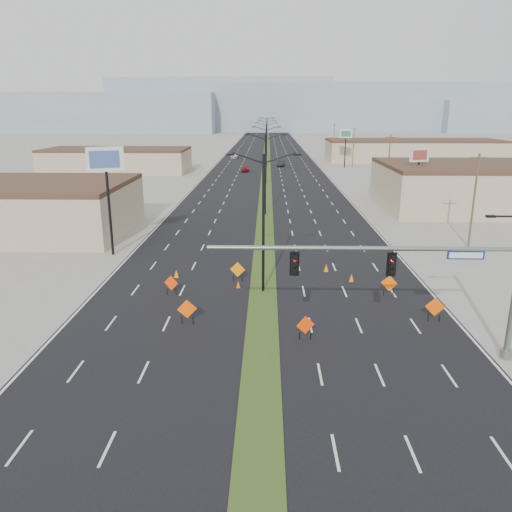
{
  "coord_description": "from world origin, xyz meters",
  "views": [
    {
      "loc": [
        0.27,
        -22.6,
        12.9
      ],
      "look_at": [
        -0.49,
        10.35,
        3.2
      ],
      "focal_mm": 35.0,
      "sensor_mm": 36.0,
      "label": 1
    }
  ],
  "objects_px": {
    "car_mid": "(281,163)",
    "pole_sign_west": "(106,167)",
    "pole_sign_east_near": "(419,160)",
    "construction_sign_3": "(305,326)",
    "streetlight_2": "(266,153)",
    "streetlight_5": "(267,132)",
    "construction_sign_2": "(238,270)",
    "pole_sign_east_far": "(346,137)",
    "streetlight_3": "(267,143)",
    "car_far": "(234,156)",
    "streetlight_1": "(265,172)",
    "cone_0": "(238,284)",
    "streetlight_6": "(267,129)",
    "car_left": "(245,169)",
    "signal_mast": "(427,273)",
    "streetlight_0": "(263,219)",
    "construction_sign_1": "(187,310)",
    "streetlight_4": "(267,137)",
    "construction_sign_4": "(435,308)",
    "cone_2": "(351,278)",
    "cone_3": "(176,274)",
    "construction_sign_5": "(389,284)",
    "cone_1": "(326,268)",
    "construction_sign_0": "(171,284)"
  },
  "relations": [
    {
      "from": "construction_sign_2",
      "to": "pole_sign_east_far",
      "type": "distance_m",
      "value": 82.78
    },
    {
      "from": "car_left",
      "to": "construction_sign_1",
      "type": "height_order",
      "value": "construction_sign_1"
    },
    {
      "from": "car_mid",
      "to": "pole_sign_west",
      "type": "height_order",
      "value": "pole_sign_west"
    },
    {
      "from": "streetlight_6",
      "to": "car_left",
      "type": "relative_size",
      "value": 2.59
    },
    {
      "from": "signal_mast",
      "to": "streetlight_0",
      "type": "xyz_separation_m",
      "value": [
        -8.56,
        10.0,
        0.63
      ]
    },
    {
      "from": "pole_sign_east_near",
      "to": "construction_sign_3",
      "type": "bearing_deg",
      "value": -133.64
    },
    {
      "from": "streetlight_3",
      "to": "car_left",
      "type": "height_order",
      "value": "streetlight_3"
    },
    {
      "from": "streetlight_6",
      "to": "construction_sign_1",
      "type": "relative_size",
      "value": 6.22
    },
    {
      "from": "streetlight_4",
      "to": "construction_sign_4",
      "type": "bearing_deg",
      "value": -84.72
    },
    {
      "from": "car_mid",
      "to": "cone_3",
      "type": "distance_m",
      "value": 82.24
    },
    {
      "from": "signal_mast",
      "to": "construction_sign_2",
      "type": "bearing_deg",
      "value": 131.05
    },
    {
      "from": "streetlight_2",
      "to": "pole_sign_west",
      "type": "relative_size",
      "value": 1.02
    },
    {
      "from": "construction_sign_1",
      "to": "pole_sign_east_far",
      "type": "height_order",
      "value": "pole_sign_east_far"
    },
    {
      "from": "car_left",
      "to": "car_mid",
      "type": "height_order",
      "value": "car_mid"
    },
    {
      "from": "car_left",
      "to": "streetlight_3",
      "type": "bearing_deg",
      "value": 66.48
    },
    {
      "from": "car_mid",
      "to": "construction_sign_1",
      "type": "xyz_separation_m",
      "value": [
        -8.15,
        -90.53,
        0.26
      ]
    },
    {
      "from": "streetlight_3",
      "to": "construction_sign_2",
      "type": "xyz_separation_m",
      "value": [
        -2.0,
        -81.88,
        -4.49
      ]
    },
    {
      "from": "streetlight_5",
      "to": "construction_sign_5",
      "type": "bearing_deg",
      "value": -86.32
    },
    {
      "from": "signal_mast",
      "to": "construction_sign_0",
      "type": "bearing_deg",
      "value": 149.03
    },
    {
      "from": "signal_mast",
      "to": "construction_sign_5",
      "type": "height_order",
      "value": "signal_mast"
    },
    {
      "from": "streetlight_5",
      "to": "construction_sign_0",
      "type": "relative_size",
      "value": 6.87
    },
    {
      "from": "streetlight_2",
      "to": "streetlight_5",
      "type": "relative_size",
      "value": 1.0
    },
    {
      "from": "pole_sign_west",
      "to": "pole_sign_east_near",
      "type": "relative_size",
      "value": 1.2
    },
    {
      "from": "construction_sign_4",
      "to": "construction_sign_5",
      "type": "xyz_separation_m",
      "value": [
        -1.8,
        4.55,
        -0.06
      ]
    },
    {
      "from": "pole_sign_east_near",
      "to": "streetlight_5",
      "type": "bearing_deg",
      "value": 80.6
    },
    {
      "from": "construction_sign_3",
      "to": "pole_sign_east_far",
      "type": "height_order",
      "value": "pole_sign_east_far"
    },
    {
      "from": "signal_mast",
      "to": "pole_sign_east_near",
      "type": "height_order",
      "value": "pole_sign_east_near"
    },
    {
      "from": "streetlight_5",
      "to": "car_left",
      "type": "bearing_deg",
      "value": -93.95
    },
    {
      "from": "streetlight_2",
      "to": "streetlight_4",
      "type": "distance_m",
      "value": 56.0
    },
    {
      "from": "streetlight_6",
      "to": "car_far",
      "type": "xyz_separation_m",
      "value": [
        -8.83,
        -63.86,
        -4.76
      ]
    },
    {
      "from": "streetlight_0",
      "to": "cone_0",
      "type": "distance_m",
      "value": 5.52
    },
    {
      "from": "streetlight_4",
      "to": "signal_mast",
      "type": "bearing_deg",
      "value": -85.99
    },
    {
      "from": "car_mid",
      "to": "construction_sign_0",
      "type": "xyz_separation_m",
      "value": [
        -10.1,
        -85.46,
        0.17
      ]
    },
    {
      "from": "cone_0",
      "to": "pole_sign_east_far",
      "type": "xyz_separation_m",
      "value": [
        19.92,
        81.53,
        6.65
      ]
    },
    {
      "from": "car_mid",
      "to": "construction_sign_3",
      "type": "relative_size",
      "value": 2.78
    },
    {
      "from": "pole_sign_east_near",
      "to": "car_far",
      "type": "bearing_deg",
      "value": 91.77
    },
    {
      "from": "signal_mast",
      "to": "streetlight_4",
      "type": "distance_m",
      "value": 122.3
    },
    {
      "from": "construction_sign_2",
      "to": "cone_3",
      "type": "bearing_deg",
      "value": 179.91
    },
    {
      "from": "streetlight_2",
      "to": "streetlight_6",
      "type": "bearing_deg",
      "value": 90.0
    },
    {
      "from": "signal_mast",
      "to": "streetlight_2",
      "type": "height_order",
      "value": "streetlight_2"
    },
    {
      "from": "streetlight_4",
      "to": "cone_2",
      "type": "bearing_deg",
      "value": -86.41
    },
    {
      "from": "pole_sign_west",
      "to": "pole_sign_east_far",
      "type": "height_order",
      "value": "pole_sign_west"
    },
    {
      "from": "construction_sign_4",
      "to": "cone_2",
      "type": "distance_m",
      "value": 8.62
    },
    {
      "from": "car_far",
      "to": "pole_sign_east_near",
      "type": "relative_size",
      "value": 0.55
    },
    {
      "from": "streetlight_5",
      "to": "construction_sign_3",
      "type": "relative_size",
      "value": 6.71
    },
    {
      "from": "streetlight_2",
      "to": "car_mid",
      "type": "distance_m",
      "value": 29.16
    },
    {
      "from": "streetlight_1",
      "to": "cone_0",
      "type": "relative_size",
      "value": 18.22
    },
    {
      "from": "car_far",
      "to": "construction_sign_5",
      "type": "xyz_separation_m",
      "value": [
        17.87,
        -104.88,
        0.25
      ]
    },
    {
      "from": "streetlight_0",
      "to": "streetlight_6",
      "type": "xyz_separation_m",
      "value": [
        0.0,
        168.0,
        0.0
      ]
    },
    {
      "from": "cone_3",
      "to": "cone_1",
      "type": "bearing_deg",
      "value": 8.38
    }
  ]
}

